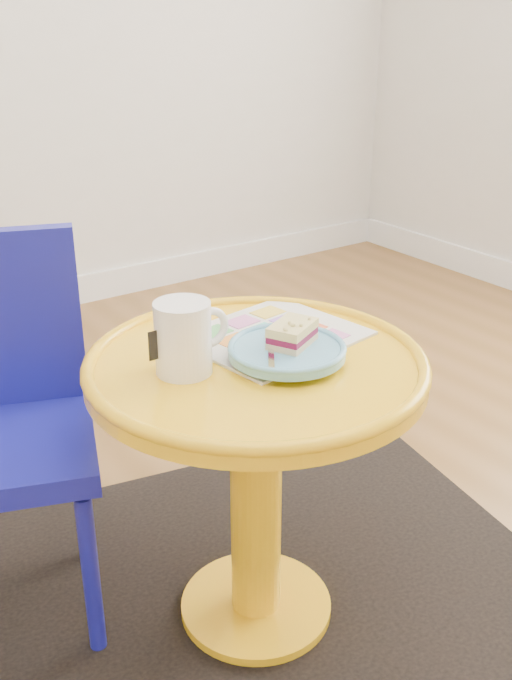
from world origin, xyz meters
TOP-DOWN VIEW (x-y plane):
  - floor at (0.00, 0.00)m, footprint 4.00×4.00m
  - rug at (-0.04, 0.12)m, footprint 1.49×1.33m
  - side_table at (-0.04, 0.12)m, footprint 0.60×0.60m
  - chair at (-0.40, 0.45)m, footprint 0.43×0.43m
  - newspaper at (0.05, 0.19)m, footprint 0.34×0.31m
  - mug at (-0.16, 0.16)m, footprint 0.14×0.10m
  - plate at (0.00, 0.09)m, footprint 0.20×0.20m
  - cake_slice at (0.02, 0.10)m, footprint 0.11×0.09m
  - fork at (-0.03, 0.09)m, footprint 0.09×0.13m

SIDE VIEW (x-z plane):
  - floor at x=0.00m, z-range 0.00..0.00m
  - rug at x=-0.04m, z-range 0.00..0.01m
  - side_table at x=-0.04m, z-range 0.12..0.69m
  - chair at x=-0.40m, z-range 0.06..0.82m
  - newspaper at x=0.05m, z-range 0.57..0.58m
  - plate at x=0.00m, z-range 0.58..0.60m
  - fork at x=-0.03m, z-range 0.60..0.60m
  - cake_slice at x=0.02m, z-range 0.60..0.64m
  - mug at x=-0.16m, z-range 0.57..0.70m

